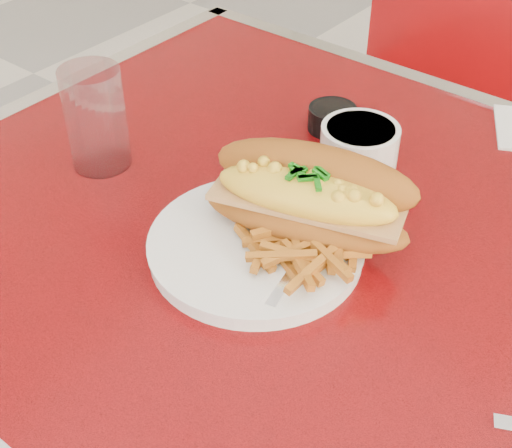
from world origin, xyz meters
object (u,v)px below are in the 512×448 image
Objects in this scene: mac_hoagie at (309,195)px; fork at (305,254)px; dinner_plate at (256,246)px; sauce_cup_left at (332,117)px; gravy_ramekin at (359,145)px; diner_table at (381,371)px; water_tumbler at (96,118)px.

fork is (0.02, -0.04, -0.04)m from mac_hoagie.
sauce_cup_left is (-0.08, 0.26, 0.01)m from dinner_plate.
gravy_ramekin is at bearing 4.49° from fork.
sauce_cup_left is at bearing 137.92° from diner_table.
diner_table is 4.93× the size of mac_hoagie.
fork is at bearing 0.32° from water_tumbler.
diner_table is at bearing -69.74° from fork.
diner_table is 0.34m from sauce_cup_left.
dinner_plate reaches higher than diner_table.
sauce_cup_left is at bearing 16.02° from fork.
dinner_plate is at bearing -2.97° from water_tumbler.
water_tumbler is (-0.31, -0.00, 0.05)m from fork.
fork reaches higher than diner_table.
gravy_ramekin reaches higher than diner_table.
water_tumbler is at bearing -126.08° from sauce_cup_left.
diner_table is 0.20m from fork.
fork is 2.03× the size of sauce_cup_left.
gravy_ramekin is at bearing 37.78° from water_tumbler.
dinner_plate is at bearing -153.61° from diner_table.
fork is (0.05, 0.02, 0.01)m from dinner_plate.
gravy_ramekin reaches higher than sauce_cup_left.
water_tumbler reaches higher than mac_hoagie.
dinner_plate is 0.08m from mac_hoagie.
dinner_plate is 2.39× the size of water_tumbler.
sauce_cup_left is 0.31m from water_tumbler.
diner_table is 0.23m from dinner_plate.
gravy_ramekin reaches higher than dinner_plate.
mac_hoagie is (-0.11, -0.01, 0.22)m from diner_table.
water_tumbler is (-0.18, -0.25, 0.05)m from sauce_cup_left.
dinner_plate is at bearing -88.74° from gravy_ramekin.
fork is at bearing -147.68° from diner_table.
sauce_cup_left is at bearing 145.21° from gravy_ramekin.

